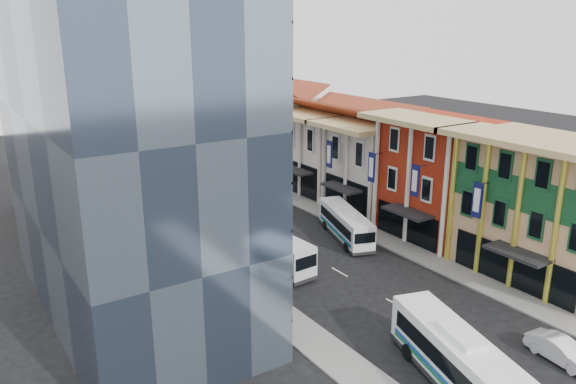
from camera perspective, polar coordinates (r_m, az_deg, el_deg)
ground at (r=40.72m, az=18.97°, el=-15.18°), size 200.00×200.00×0.00m
sidewalk_right at (r=59.85m, az=7.50°, el=-3.75°), size 3.00×90.00×0.15m
sidewalk_left at (r=51.11m, az=-7.27°, el=-7.44°), size 3.00×90.00×0.15m
shophouse_tan at (r=51.60m, az=24.91°, el=-1.64°), size 8.00×14.00×12.00m
shophouse_red at (r=58.40m, az=15.03°, el=1.40°), size 8.00×10.00×12.00m
shophouse_cream_near at (r=65.09m, az=8.78°, el=2.44°), size 8.00×9.00×10.00m
shophouse_cream_mid at (r=71.81m, az=3.99°, el=3.95°), size 8.00×9.00×10.00m
shophouse_cream_far at (r=80.12m, az=-0.56°, el=5.71°), size 8.00×12.00×11.00m
office_tower at (r=41.22m, az=-16.89°, el=7.79°), size 12.00×26.00×30.00m
office_block_far at (r=64.90m, az=-21.42°, el=3.24°), size 10.00×18.00×14.00m
bus_left_near at (r=35.97m, az=16.95°, el=-16.02°), size 5.90×12.10×3.78m
bus_left_far at (r=50.57m, az=-1.99°, el=-5.52°), size 3.24×10.98×3.47m
bus_right at (r=56.83m, az=5.87°, el=-3.16°), size 5.38×10.32×3.23m
sedan_left at (r=37.54m, az=16.78°, el=-16.49°), size 3.64×4.98×1.57m
sedan_right at (r=41.37m, az=26.01°, el=-14.28°), size 2.03×4.75×1.53m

